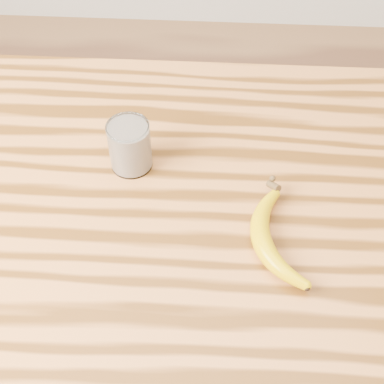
{
  "coord_description": "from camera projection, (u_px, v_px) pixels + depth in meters",
  "views": [
    {
      "loc": [
        0.07,
        -0.63,
        1.66
      ],
      "look_at": [
        0.03,
        -0.02,
        0.93
      ],
      "focal_mm": 50.0,
      "sensor_mm": 36.0,
      "label": 1
    }
  ],
  "objects": [
    {
      "name": "banana",
      "position": [
        261.0,
        240.0,
        0.9
      ],
      "size": [
        0.16,
        0.3,
        0.03
      ],
      "primitive_type": null,
      "rotation": [
        0.0,
        0.0,
        0.22
      ],
      "color": "#CFA500",
      "rests_on": "table"
    },
    {
      "name": "smoothie_glass",
      "position": [
        130.0,
        146.0,
        0.99
      ],
      "size": [
        0.08,
        0.08,
        0.1
      ],
      "color": "white",
      "rests_on": "table"
    },
    {
      "name": "table",
      "position": [
        176.0,
        233.0,
        1.09
      ],
      "size": [
        1.2,
        0.8,
        0.9
      ],
      "color": "#B36B30",
      "rests_on": "ground"
    }
  ]
}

